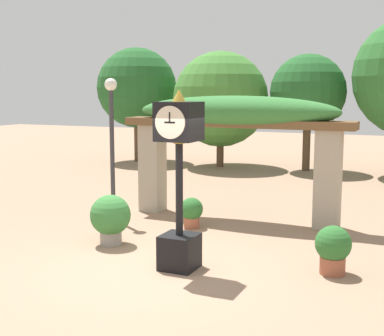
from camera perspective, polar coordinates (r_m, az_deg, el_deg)
name	(u,v)px	position (r m, az deg, el deg)	size (l,w,h in m)	color
ground_plane	(153,269)	(9.01, -4.21, -10.71)	(60.00, 60.00, 0.00)	#9E7A60
pedestal_clock	(179,177)	(8.66, -1.37, -0.93)	(0.62, 0.67, 2.95)	black
pergola	(234,126)	(12.11, 4.56, 4.52)	(5.35, 1.12, 2.82)	#A89E89
potted_plant_near_left	(192,211)	(11.51, -0.05, -4.64)	(0.49, 0.49, 0.66)	#9E563D
potted_plant_near_right	(333,248)	(8.93, 14.82, -8.23)	(0.58, 0.58, 0.79)	#9E563D
potted_plant_far_left	(110,217)	(10.33, -8.70, -5.20)	(0.78, 0.78, 0.97)	gray
lamp_post	(112,127)	(12.05, -8.56, 4.38)	(0.28, 0.28, 3.20)	#333338
tree_line	(334,89)	(19.65, 14.92, 8.15)	(17.73, 4.45, 5.45)	brown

